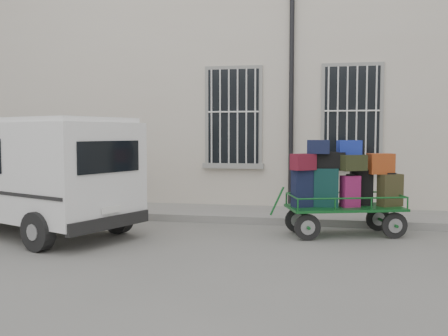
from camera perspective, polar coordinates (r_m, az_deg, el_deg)
ground at (r=8.97m, az=0.27°, el=-7.96°), size 80.00×80.00×0.00m
building at (r=14.26m, az=4.49°, el=8.58°), size 24.00×5.15×6.00m
sidewalk at (r=11.09m, az=2.42°, el=-5.26°), size 24.00×1.70×0.15m
luggage_cart at (r=9.29m, az=13.52°, el=-1.99°), size 2.44×1.49×1.74m
van at (r=9.91m, az=-21.18°, el=0.01°), size 4.53×3.23×2.12m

